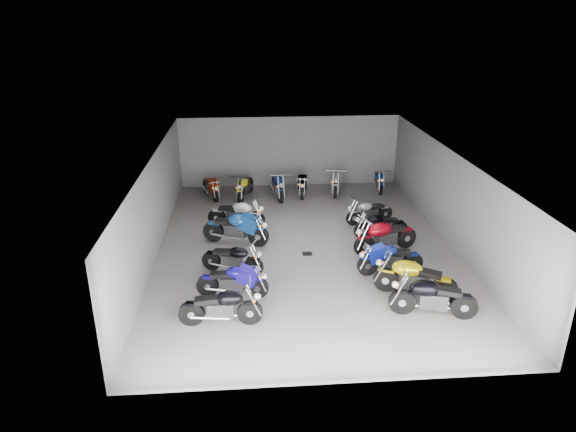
# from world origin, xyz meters

# --- Properties ---
(ground) EXTENTS (14.00, 14.00, 0.00)m
(ground) POSITION_xyz_m (0.00, 0.00, 0.00)
(ground) COLOR gray
(ground) RESTS_ON ground
(wall_back) EXTENTS (10.00, 0.10, 3.20)m
(wall_back) POSITION_xyz_m (0.00, 7.00, 1.60)
(wall_back) COLOR slate
(wall_back) RESTS_ON ground
(wall_left) EXTENTS (0.10, 14.00, 3.20)m
(wall_left) POSITION_xyz_m (-5.00, 0.00, 1.60)
(wall_left) COLOR slate
(wall_left) RESTS_ON ground
(wall_right) EXTENTS (0.10, 14.00, 3.20)m
(wall_right) POSITION_xyz_m (5.00, 0.00, 1.60)
(wall_right) COLOR slate
(wall_right) RESTS_ON ground
(ceiling) EXTENTS (10.00, 14.00, 0.04)m
(ceiling) POSITION_xyz_m (0.00, 0.00, 3.22)
(ceiling) COLOR black
(ceiling) RESTS_ON wall_back
(drain_grate) EXTENTS (0.32, 0.32, 0.01)m
(drain_grate) POSITION_xyz_m (0.00, -0.50, 0.01)
(drain_grate) COLOR black
(drain_grate) RESTS_ON ground
(motorcycle_left_a) EXTENTS (2.18, 0.45, 0.96)m
(motorcycle_left_a) POSITION_xyz_m (-2.67, -4.48, 0.52)
(motorcycle_left_a) COLOR black
(motorcycle_left_a) RESTS_ON ground
(motorcycle_left_b) EXTENTS (2.06, 0.52, 0.91)m
(motorcycle_left_b) POSITION_xyz_m (-2.41, -3.10, 0.50)
(motorcycle_left_b) COLOR black
(motorcycle_left_b) RESTS_ON ground
(motorcycle_left_c) EXTENTS (1.94, 0.86, 0.89)m
(motorcycle_left_c) POSITION_xyz_m (-2.44, -1.64, 0.49)
(motorcycle_left_c) COLOR black
(motorcycle_left_c) RESTS_ON ground
(motorcycle_left_e) EXTENTS (2.32, 0.96, 1.06)m
(motorcycle_left_e) POSITION_xyz_m (-2.37, 0.52, 0.58)
(motorcycle_left_e) COLOR black
(motorcycle_left_e) RESTS_ON ground
(motorcycle_left_f) EXTENTS (2.17, 0.71, 0.97)m
(motorcycle_left_f) POSITION_xyz_m (-2.37, 2.02, 0.53)
(motorcycle_left_f) COLOR black
(motorcycle_left_f) RESTS_ON ground
(motorcycle_right_a) EXTENTS (2.28, 0.70, 1.02)m
(motorcycle_right_a) POSITION_xyz_m (2.86, -4.51, 0.55)
(motorcycle_right_a) COLOR black
(motorcycle_right_a) RESTS_ON ground
(motorcycle_right_b) EXTENTS (2.21, 1.12, 1.04)m
(motorcycle_right_b) POSITION_xyz_m (2.70, -3.45, 0.57)
(motorcycle_right_b) COLOR black
(motorcycle_right_b) RESTS_ON ground
(motorcycle_right_c) EXTENTS (2.10, 0.46, 0.92)m
(motorcycle_right_c) POSITION_xyz_m (2.37, -2.06, 0.50)
(motorcycle_right_c) COLOR black
(motorcycle_right_c) RESTS_ON ground
(motorcycle_right_d) EXTENTS (2.31, 0.92, 1.05)m
(motorcycle_right_d) POSITION_xyz_m (2.61, -0.52, 0.57)
(motorcycle_right_d) COLOR black
(motorcycle_right_d) RESTS_ON ground
(motorcycle_right_e) EXTENTS (1.98, 0.41, 0.87)m
(motorcycle_right_e) POSITION_xyz_m (2.75, 0.66, 0.47)
(motorcycle_right_e) COLOR black
(motorcycle_right_e) RESTS_ON ground
(motorcycle_right_f) EXTENTS (1.91, 0.68, 0.86)m
(motorcycle_right_f) POSITION_xyz_m (2.66, 2.05, 0.47)
(motorcycle_right_f) COLOR black
(motorcycle_right_f) RESTS_ON ground
(motorcycle_back_a) EXTENTS (0.83, 1.89, 0.87)m
(motorcycle_back_a) POSITION_xyz_m (-3.57, 5.46, 0.47)
(motorcycle_back_a) COLOR black
(motorcycle_back_a) RESTS_ON ground
(motorcycle_back_b) EXTENTS (0.72, 2.06, 0.92)m
(motorcycle_back_b) POSITION_xyz_m (-2.07, 5.30, 0.50)
(motorcycle_back_b) COLOR black
(motorcycle_back_b) RESTS_ON ground
(motorcycle_back_c) EXTENTS (0.51, 2.28, 1.00)m
(motorcycle_back_c) POSITION_xyz_m (-0.65, 5.28, 0.55)
(motorcycle_back_c) COLOR black
(motorcycle_back_c) RESTS_ON ground
(motorcycle_back_d) EXTENTS (0.48, 2.09, 0.92)m
(motorcycle_back_d) POSITION_xyz_m (0.46, 5.55, 0.50)
(motorcycle_back_d) COLOR black
(motorcycle_back_d) RESTS_ON ground
(motorcycle_back_e) EXTENTS (0.63, 2.27, 1.00)m
(motorcycle_back_e) POSITION_xyz_m (2.00, 5.71, 0.55)
(motorcycle_back_e) COLOR black
(motorcycle_back_e) RESTS_ON ground
(motorcycle_back_f) EXTENTS (0.46, 2.00, 0.88)m
(motorcycle_back_f) POSITION_xyz_m (4.00, 5.85, 0.48)
(motorcycle_back_f) COLOR black
(motorcycle_back_f) RESTS_ON ground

